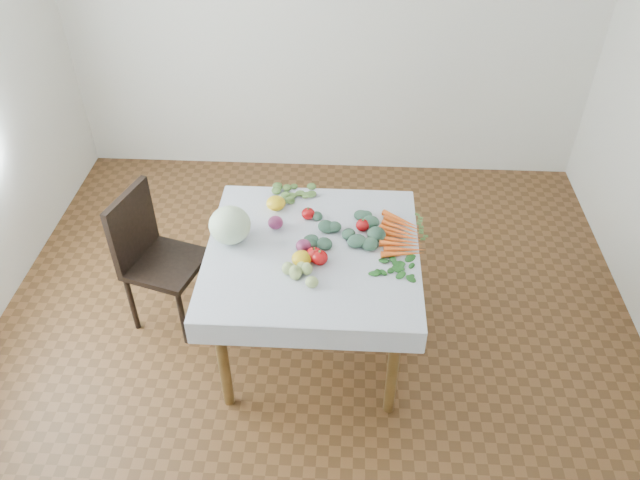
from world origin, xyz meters
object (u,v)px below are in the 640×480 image
object	(u,v)px
heirloom_back	(276,203)
carrot_bunch	(403,236)
chair	(152,251)
table	(313,264)
cabbage	(230,225)

from	to	relation	value
heirloom_back	carrot_bunch	bearing A→B (deg)	-18.14
heirloom_back	carrot_bunch	world-z (taller)	heirloom_back
chair	table	bearing A→B (deg)	-12.70
table	cabbage	bearing A→B (deg)	172.78
table	carrot_bunch	size ratio (longest dim) A/B	2.50
table	chair	xyz separation A→B (m)	(-0.96, 0.22, -0.14)
cabbage	table	bearing A→B (deg)	-7.22
table	cabbage	world-z (taller)	cabbage
table	carrot_bunch	bearing A→B (deg)	13.41
table	chair	distance (m)	1.00
chair	heirloom_back	distance (m)	0.80
carrot_bunch	cabbage	bearing A→B (deg)	-176.37
table	chair	size ratio (longest dim) A/B	1.12
table	heirloom_back	size ratio (longest dim) A/B	9.00
heirloom_back	cabbage	bearing A→B (deg)	-125.82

